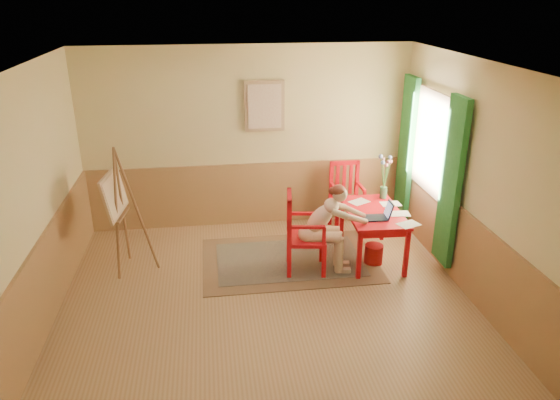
{
  "coord_description": "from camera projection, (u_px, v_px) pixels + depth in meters",
  "views": [
    {
      "loc": [
        -0.6,
        -5.49,
        3.52
      ],
      "look_at": [
        0.25,
        0.55,
        1.05
      ],
      "focal_mm": 33.41,
      "sensor_mm": 36.0,
      "label": 1
    }
  ],
  "objects": [
    {
      "name": "laptop",
      "position": [
        379.0,
        215.0,
        6.84
      ],
      "size": [
        0.38,
        0.24,
        0.23
      ],
      "color": "#1E2338",
      "rests_on": "table"
    },
    {
      "name": "window",
      "position": [
        428.0,
        158.0,
        7.25
      ],
      "size": [
        0.12,
        2.01,
        2.2
      ],
      "color": "white",
      "rests_on": "room"
    },
    {
      "name": "vase",
      "position": [
        384.0,
        179.0,
        7.43
      ],
      "size": [
        0.25,
        0.32,
        0.63
      ],
      "color": "#3F724C",
      "rests_on": "table"
    },
    {
      "name": "chair_left",
      "position": [
        302.0,
        233.0,
        6.83
      ],
      "size": [
        0.57,
        0.55,
        1.1
      ],
      "color": "red",
      "rests_on": "room"
    },
    {
      "name": "papers",
      "position": [
        389.0,
        211.0,
        7.09
      ],
      "size": [
        0.75,
        1.12,
        0.0
      ],
      "color": "white",
      "rests_on": "table"
    },
    {
      "name": "table",
      "position": [
        373.0,
        217.0,
        7.12
      ],
      "size": [
        0.77,
        1.23,
        0.72
      ],
      "color": "red",
      "rests_on": "room"
    },
    {
      "name": "figure",
      "position": [
        326.0,
        224.0,
        6.79
      ],
      "size": [
        0.93,
        0.46,
        1.23
      ],
      "color": "beige",
      "rests_on": "room"
    },
    {
      "name": "wall_portrait",
      "position": [
        265.0,
        106.0,
        7.78
      ],
      "size": [
        0.6,
        0.05,
        0.76
      ],
      "color": "tan",
      "rests_on": "room"
    },
    {
      "name": "chair_back",
      "position": [
        346.0,
        197.0,
        8.09
      ],
      "size": [
        0.47,
        0.49,
        1.06
      ],
      "color": "red",
      "rests_on": "room"
    },
    {
      "name": "room",
      "position": [
        265.0,
        191.0,
        5.91
      ],
      "size": [
        5.04,
        4.54,
        2.84
      ],
      "color": "#A98258",
      "rests_on": "ground"
    },
    {
      "name": "easel",
      "position": [
        117.0,
        199.0,
        6.71
      ],
      "size": [
        0.61,
        0.77,
        1.71
      ],
      "color": "brown",
      "rests_on": "room"
    },
    {
      "name": "rug",
      "position": [
        289.0,
        260.0,
        7.28
      ],
      "size": [
        2.4,
        1.6,
        0.02
      ],
      "color": "#8C7251",
      "rests_on": "room"
    },
    {
      "name": "wastebasket",
      "position": [
        374.0,
        254.0,
        7.17
      ],
      "size": [
        0.27,
        0.27,
        0.27
      ],
      "primitive_type": "cylinder",
      "rotation": [
        0.0,
        0.0,
        0.06
      ],
      "color": "red",
      "rests_on": "room"
    },
    {
      "name": "wainscot",
      "position": [
        259.0,
        232.0,
        6.98
      ],
      "size": [
        5.0,
        4.5,
        1.0
      ],
      "color": "#A87D50",
      "rests_on": "room"
    }
  ]
}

